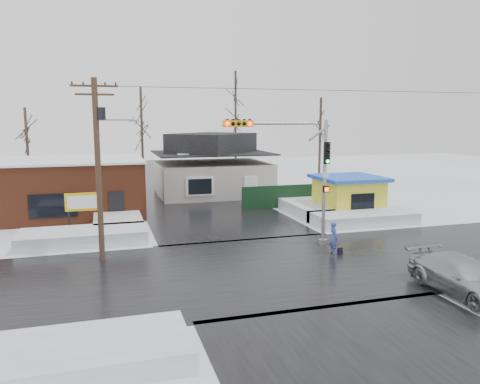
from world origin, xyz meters
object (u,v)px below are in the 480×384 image
object	(u,v)px
traffic_signal	(299,166)
kiosk	(348,195)
car	(463,277)
marquee_sign	(84,203)
utility_pole	(99,159)
pedestrian	(334,238)

from	to	relation	value
traffic_signal	kiosk	xyz separation A→B (m)	(7.07, 7.03, -3.08)
car	traffic_signal	bearing A→B (deg)	110.55
car	kiosk	bearing A→B (deg)	75.12
marquee_sign	car	bearing A→B (deg)	-45.09
utility_pole	pedestrian	world-z (taller)	utility_pole
car	pedestrian	bearing A→B (deg)	106.93
traffic_signal	car	bearing A→B (deg)	-67.34
traffic_signal	utility_pole	bearing A→B (deg)	177.05
pedestrian	traffic_signal	bearing A→B (deg)	34.11
utility_pole	traffic_signal	bearing A→B (deg)	-2.95
pedestrian	marquee_sign	bearing A→B (deg)	56.51
utility_pole	car	distance (m)	17.15
pedestrian	car	xyz separation A→B (m)	(2.30, -6.66, -0.12)
utility_pole	pedestrian	bearing A→B (deg)	-11.57
traffic_signal	utility_pole	size ratio (longest dim) A/B	0.78
utility_pole	car	xyz separation A→B (m)	(13.91, -9.03, -4.37)
utility_pole	marquee_sign	bearing A→B (deg)	100.13
marquee_sign	kiosk	size ratio (longest dim) A/B	0.55
traffic_signal	marquee_sign	xyz separation A→B (m)	(-11.43, 6.53, -2.62)
utility_pole	pedestrian	size ratio (longest dim) A/B	5.23
car	utility_pole	bearing A→B (deg)	144.89
marquee_sign	pedestrian	size ratio (longest dim) A/B	1.48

